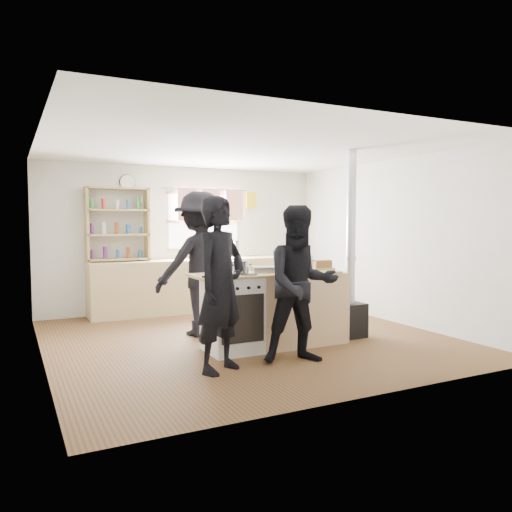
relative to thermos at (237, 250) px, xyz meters
name	(u,v)px	position (x,y,z in m)	size (l,w,h in m)	color
ground	(246,338)	(-0.87, -2.22, -1.05)	(5.00, 5.00, 0.01)	brown
back_counter	(191,285)	(-0.87, 0.00, -0.60)	(3.40, 0.55, 0.90)	tan
shelving_unit	(118,224)	(-2.07, 0.12, 0.47)	(1.00, 0.28, 1.20)	tan
thermos	(237,250)	(0.00, 0.00, 0.00)	(0.10, 0.10, 0.29)	silver
cooking_island	(276,309)	(-0.72, -2.77, -0.58)	(1.97, 0.64, 0.93)	white
skillet_greens	(225,274)	(-1.50, -2.99, -0.09)	(0.39, 0.39, 0.05)	black
roast_tray	(265,269)	(-0.86, -2.76, -0.08)	(0.38, 0.33, 0.07)	silver
stockpot_stove	(240,267)	(-1.17, -2.70, -0.04)	(0.21, 0.21, 0.18)	#B6B6B8
stockpot_counter	(302,263)	(-0.35, -2.79, -0.02)	(0.28, 0.28, 0.21)	#B1B1B4
bread_board	(323,265)	(-0.02, -2.76, -0.06)	(0.32, 0.26, 0.12)	tan
flue_heater	(350,288)	(0.42, -2.76, -0.39)	(0.35, 0.35, 2.50)	black
person_near_left	(221,284)	(-1.73, -3.42, -0.14)	(0.66, 0.43, 1.81)	black
person_near_right	(301,284)	(-0.82, -3.51, -0.18)	(0.84, 0.65, 1.73)	black
person_far	(200,264)	(-1.33, -1.74, -0.07)	(1.26, 0.73, 1.95)	black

